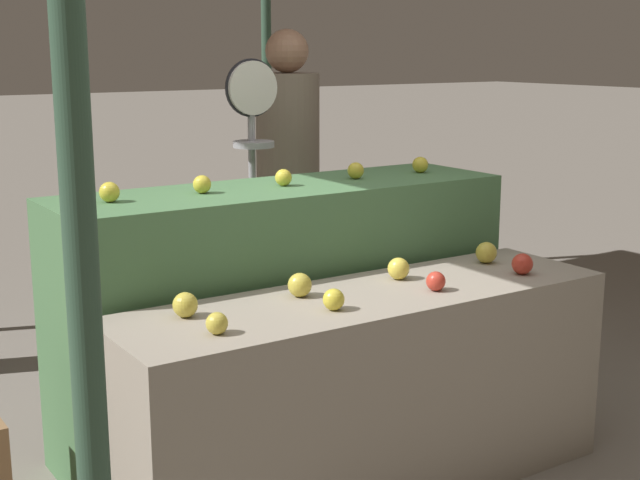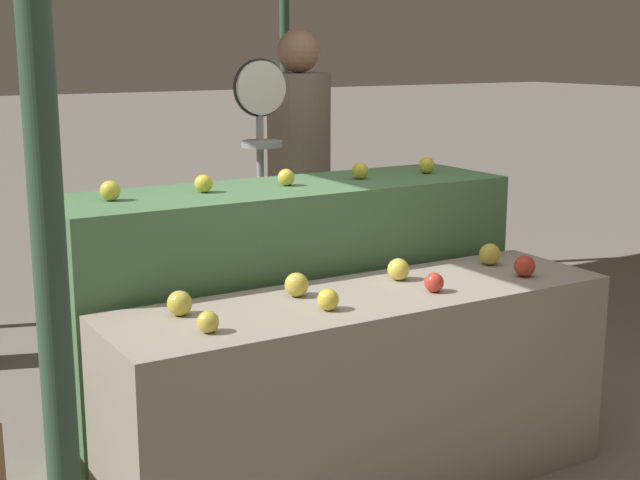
# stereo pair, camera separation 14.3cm
# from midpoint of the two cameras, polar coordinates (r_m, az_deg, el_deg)

# --- Properties ---
(display_counter_front) EXTENTS (1.95, 0.55, 0.78)m
(display_counter_front) POSITION_cam_midpoint_polar(r_m,az_deg,el_deg) (3.39, 4.09, -9.83)
(display_counter_front) COLOR gray
(display_counter_front) RESTS_ON ground_plane
(display_counter_back) EXTENTS (1.95, 0.55, 1.10)m
(display_counter_back) POSITION_cam_midpoint_polar(r_m,az_deg,el_deg) (3.82, -1.05, -4.69)
(display_counter_back) COLOR #4C7A4C
(display_counter_back) RESTS_ON ground_plane
(apple_front_0) EXTENTS (0.07, 0.07, 0.07)m
(apple_front_0) POSITION_cam_midpoint_polar(r_m,az_deg,el_deg) (2.83, -5.74, -5.25)
(apple_front_0) COLOR gold
(apple_front_0) RESTS_ON display_counter_front
(apple_front_1) EXTENTS (0.08, 0.08, 0.08)m
(apple_front_1) POSITION_cam_midpoint_polar(r_m,az_deg,el_deg) (3.06, 1.87, -3.84)
(apple_front_1) COLOR gold
(apple_front_1) RESTS_ON display_counter_front
(apple_front_2) EXTENTS (0.07, 0.07, 0.07)m
(apple_front_2) POSITION_cam_midpoint_polar(r_m,az_deg,el_deg) (3.32, 8.54, -2.71)
(apple_front_2) COLOR red
(apple_front_2) RESTS_ON display_counter_front
(apple_front_3) EXTENTS (0.08, 0.08, 0.08)m
(apple_front_3) POSITION_cam_midpoint_polar(r_m,az_deg,el_deg) (3.61, 14.08, -1.63)
(apple_front_3) COLOR red
(apple_front_3) RESTS_ON display_counter_front
(apple_front_4) EXTENTS (0.09, 0.09, 0.09)m
(apple_front_4) POSITION_cam_midpoint_polar(r_m,az_deg,el_deg) (3.02, -7.64, -4.04)
(apple_front_4) COLOR gold
(apple_front_4) RESTS_ON display_counter_front
(apple_front_5) EXTENTS (0.09, 0.09, 0.09)m
(apple_front_5) POSITION_cam_midpoint_polar(r_m,az_deg,el_deg) (3.22, -0.23, -2.88)
(apple_front_5) COLOR gold
(apple_front_5) RESTS_ON display_counter_front
(apple_front_6) EXTENTS (0.09, 0.09, 0.09)m
(apple_front_6) POSITION_cam_midpoint_polar(r_m,az_deg,el_deg) (3.47, 6.22, -1.89)
(apple_front_6) COLOR yellow
(apple_front_6) RESTS_ON display_counter_front
(apple_front_7) EXTENTS (0.09, 0.09, 0.09)m
(apple_front_7) POSITION_cam_midpoint_polar(r_m,az_deg,el_deg) (3.77, 11.89, -0.90)
(apple_front_7) COLOR gold
(apple_front_7) RESTS_ON display_counter_front
(apple_back_0) EXTENTS (0.08, 0.08, 0.08)m
(apple_back_0) POSITION_cam_midpoint_polar(r_m,az_deg,el_deg) (3.40, -12.12, 3.10)
(apple_back_0) COLOR gold
(apple_back_0) RESTS_ON display_counter_back
(apple_back_1) EXTENTS (0.07, 0.07, 0.07)m
(apple_back_1) POSITION_cam_midpoint_polar(r_m,az_deg,el_deg) (3.53, -6.32, 3.61)
(apple_back_1) COLOR gold
(apple_back_1) RESTS_ON display_counter_back
(apple_back_2) EXTENTS (0.07, 0.07, 0.07)m
(apple_back_2) POSITION_cam_midpoint_polar(r_m,az_deg,el_deg) (3.69, -1.04, 4.03)
(apple_back_2) COLOR gold
(apple_back_2) RESTS_ON display_counter_back
(apple_back_3) EXTENTS (0.07, 0.07, 0.07)m
(apple_back_3) POSITION_cam_midpoint_polar(r_m,az_deg,el_deg) (3.88, 3.65, 4.44)
(apple_back_3) COLOR gold
(apple_back_3) RESTS_ON display_counter_back
(apple_back_4) EXTENTS (0.07, 0.07, 0.07)m
(apple_back_4) POSITION_cam_midpoint_polar(r_m,az_deg,el_deg) (4.09, 7.85, 4.75)
(apple_back_4) COLOR gold
(apple_back_4) RESTS_ON display_counter_back
(produce_scale) EXTENTS (0.28, 0.20, 1.61)m
(produce_scale) POSITION_cam_midpoint_polar(r_m,az_deg,el_deg) (4.35, -2.84, 5.73)
(produce_scale) COLOR #99999E
(produce_scale) RESTS_ON ground_plane
(person_vendor_at_scale) EXTENTS (0.40, 0.40, 1.76)m
(person_vendor_at_scale) POSITION_cam_midpoint_polar(r_m,az_deg,el_deg) (4.87, -0.50, 4.70)
(person_vendor_at_scale) COLOR #2D2D38
(person_vendor_at_scale) RESTS_ON ground_plane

